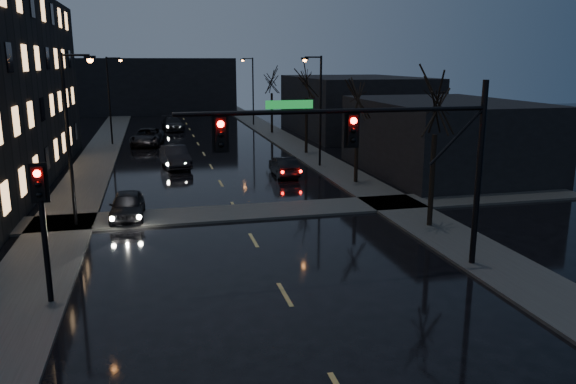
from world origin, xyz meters
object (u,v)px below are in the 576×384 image
oncoming_car_a (127,205)px  lead_car (284,166)px  oncoming_car_d (173,123)px  oncoming_car_c (147,137)px  oncoming_car_b (175,157)px

oncoming_car_a → lead_car: bearing=42.2°
lead_car → oncoming_car_d: bearing=-76.0°
oncoming_car_a → oncoming_car_d: oncoming_car_d is taller
lead_car → oncoming_car_c: bearing=-60.4°
oncoming_car_a → oncoming_car_c: size_ratio=0.71×
oncoming_car_b → oncoming_car_d: size_ratio=0.92×
oncoming_car_d → lead_car: bearing=-83.0°
oncoming_car_b → oncoming_car_c: 12.08m
oncoming_car_c → oncoming_car_d: (2.72, 11.20, -0.03)m
oncoming_car_d → oncoming_car_a: bearing=-101.4°
oncoming_car_c → oncoming_car_d: size_ratio=1.08×
oncoming_car_a → oncoming_car_d: bearing=85.8°
oncoming_car_c → oncoming_car_d: bearing=84.3°
oncoming_car_c → oncoming_car_d: 11.52m
oncoming_car_a → lead_car: oncoming_car_a is taller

